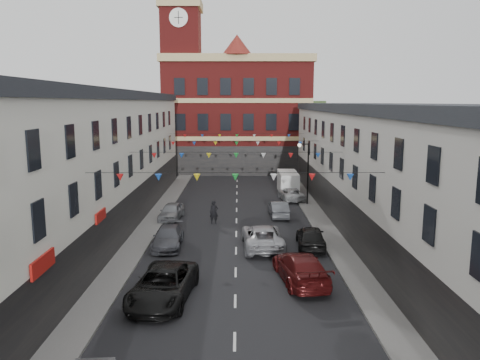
{
  "coord_description": "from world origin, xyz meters",
  "views": [
    {
      "loc": [
        0.16,
        -30.03,
        9.84
      ],
      "look_at": [
        0.3,
        7.28,
        3.59
      ],
      "focal_mm": 35.0,
      "sensor_mm": 36.0,
      "label": 1
    }
  ],
  "objects_px": {
    "car_right_f": "(291,194)",
    "pedestrian": "(214,212)",
    "car_left_c": "(163,285)",
    "car_left_e": "(171,211)",
    "car_left_d": "(168,237)",
    "moving_car": "(262,236)",
    "white_van": "(288,182)",
    "car_right_e": "(279,209)",
    "car_right_d": "(311,237)",
    "street_lamp": "(305,165)",
    "car_right_c": "(301,268)"
  },
  "relations": [
    {
      "from": "car_right_d",
      "to": "moving_car",
      "type": "relative_size",
      "value": 0.79
    },
    {
      "from": "street_lamp",
      "to": "car_left_d",
      "type": "distance_m",
      "value": 17.53
    },
    {
      "from": "car_right_f",
      "to": "pedestrian",
      "type": "relative_size",
      "value": 2.42
    },
    {
      "from": "car_right_e",
      "to": "white_van",
      "type": "relative_size",
      "value": 0.82
    },
    {
      "from": "car_right_e",
      "to": "moving_car",
      "type": "relative_size",
      "value": 0.73
    },
    {
      "from": "car_right_c",
      "to": "car_right_e",
      "type": "xyz_separation_m",
      "value": [
        0.04,
        14.88,
        -0.13
      ]
    },
    {
      "from": "car_right_d",
      "to": "white_van",
      "type": "bearing_deg",
      "value": -88.04
    },
    {
      "from": "car_left_c",
      "to": "car_left_e",
      "type": "height_order",
      "value": "car_left_c"
    },
    {
      "from": "street_lamp",
      "to": "car_right_e",
      "type": "distance_m",
      "value": 6.3
    },
    {
      "from": "car_right_c",
      "to": "car_right_f",
      "type": "xyz_separation_m",
      "value": [
        1.9,
        21.66,
        -0.17
      ]
    },
    {
      "from": "car_right_e",
      "to": "moving_car",
      "type": "height_order",
      "value": "moving_car"
    },
    {
      "from": "car_left_d",
      "to": "car_right_d",
      "type": "bearing_deg",
      "value": -2.95
    },
    {
      "from": "car_left_d",
      "to": "car_right_e",
      "type": "height_order",
      "value": "car_right_e"
    },
    {
      "from": "car_left_d",
      "to": "moving_car",
      "type": "height_order",
      "value": "moving_car"
    },
    {
      "from": "street_lamp",
      "to": "car_left_c",
      "type": "relative_size",
      "value": 1.02
    },
    {
      "from": "street_lamp",
      "to": "car_right_f",
      "type": "bearing_deg",
      "value": 115.35
    },
    {
      "from": "moving_car",
      "to": "white_van",
      "type": "relative_size",
      "value": 1.11
    },
    {
      "from": "car_left_e",
      "to": "car_right_f",
      "type": "xyz_separation_m",
      "value": [
        11.0,
        7.75,
        -0.05
      ]
    },
    {
      "from": "street_lamp",
      "to": "white_van",
      "type": "distance_m",
      "value": 7.04
    },
    {
      "from": "car_left_d",
      "to": "car_right_c",
      "type": "distance_m",
      "value": 10.43
    },
    {
      "from": "moving_car",
      "to": "car_right_c",
      "type": "bearing_deg",
      "value": 104.04
    },
    {
      "from": "street_lamp",
      "to": "car_left_e",
      "type": "height_order",
      "value": "street_lamp"
    },
    {
      "from": "street_lamp",
      "to": "car_right_d",
      "type": "distance_m",
      "value": 13.81
    },
    {
      "from": "car_left_c",
      "to": "car_left_d",
      "type": "height_order",
      "value": "car_left_c"
    },
    {
      "from": "car_left_c",
      "to": "car_right_f",
      "type": "height_order",
      "value": "car_left_c"
    },
    {
      "from": "moving_car",
      "to": "white_van",
      "type": "distance_m",
      "value": 20.08
    },
    {
      "from": "car_left_d",
      "to": "car_right_c",
      "type": "xyz_separation_m",
      "value": [
        8.26,
        -6.36,
        0.13
      ]
    },
    {
      "from": "car_right_e",
      "to": "pedestrian",
      "type": "xyz_separation_m",
      "value": [
        -5.47,
        -2.4,
        0.27
      ]
    },
    {
      "from": "street_lamp",
      "to": "car_right_f",
      "type": "distance_m",
      "value": 4.08
    },
    {
      "from": "moving_car",
      "to": "car_right_e",
      "type": "bearing_deg",
      "value": -104.2
    },
    {
      "from": "car_right_c",
      "to": "pedestrian",
      "type": "height_order",
      "value": "pedestrian"
    },
    {
      "from": "car_left_e",
      "to": "white_van",
      "type": "height_order",
      "value": "white_van"
    },
    {
      "from": "car_left_d",
      "to": "car_left_e",
      "type": "relative_size",
      "value": 1.15
    },
    {
      "from": "car_left_d",
      "to": "pedestrian",
      "type": "relative_size",
      "value": 2.45
    },
    {
      "from": "car_right_d",
      "to": "moving_car",
      "type": "bearing_deg",
      "value": 2.57
    },
    {
      "from": "car_right_f",
      "to": "pedestrian",
      "type": "bearing_deg",
      "value": 45.44
    },
    {
      "from": "car_right_d",
      "to": "car_right_e",
      "type": "bearing_deg",
      "value": -77.22
    },
    {
      "from": "car_right_d",
      "to": "street_lamp",
      "type": "bearing_deg",
      "value": -92.8
    },
    {
      "from": "white_van",
      "to": "pedestrian",
      "type": "bearing_deg",
      "value": -119.0
    },
    {
      "from": "car_left_c",
      "to": "pedestrian",
      "type": "bearing_deg",
      "value": 89.39
    },
    {
      "from": "car_right_d",
      "to": "car_left_e",
      "type": "bearing_deg",
      "value": -33.04
    },
    {
      "from": "car_right_c",
      "to": "car_right_f",
      "type": "distance_m",
      "value": 21.75
    },
    {
      "from": "car_right_f",
      "to": "car_right_d",
      "type": "bearing_deg",
      "value": 82.49
    },
    {
      "from": "car_left_c",
      "to": "car_left_d",
      "type": "distance_m",
      "value": 8.86
    },
    {
      "from": "car_right_f",
      "to": "car_left_d",
      "type": "bearing_deg",
      "value": 50.43
    },
    {
      "from": "street_lamp",
      "to": "car_right_c",
      "type": "bearing_deg",
      "value": -98.63
    },
    {
      "from": "car_left_c",
      "to": "white_van",
      "type": "bearing_deg",
      "value": 78.14
    },
    {
      "from": "car_right_d",
      "to": "car_right_e",
      "type": "height_order",
      "value": "car_right_d"
    },
    {
      "from": "car_left_e",
      "to": "white_van",
      "type": "relative_size",
      "value": 0.8
    },
    {
      "from": "car_left_c",
      "to": "white_van",
      "type": "height_order",
      "value": "white_van"
    }
  ]
}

